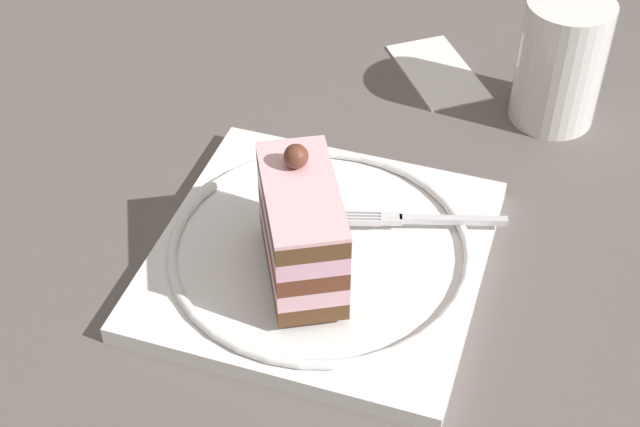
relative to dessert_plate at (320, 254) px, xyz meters
The scene contains 6 objects.
ground_plane 0.03m from the dessert_plate, 160.98° to the right, with size 2.40×2.40×0.00m, color #5B534F.
dessert_plate is the anchor object (origin of this frame).
cake_slice 0.06m from the dessert_plate, 86.77° to the left, with size 0.10×0.12×0.09m.
fork 0.08m from the dessert_plate, 138.47° to the right, with size 0.12×0.06×0.00m.
drink_glass_near 0.28m from the dessert_plate, 114.26° to the right, with size 0.07×0.07×0.11m.
folded_napkin 0.27m from the dessert_plate, 90.09° to the right, with size 0.11×0.06×0.00m, color white.
Camera 1 is at (-0.17, 0.45, 0.50)m, focal length 52.68 mm.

